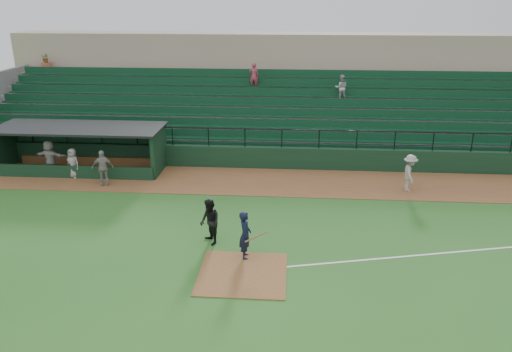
{
  "coord_description": "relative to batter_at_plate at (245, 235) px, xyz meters",
  "views": [
    {
      "loc": [
        1.6,
        -15.89,
        9.0
      ],
      "look_at": [
        0.0,
        5.0,
        1.4
      ],
      "focal_mm": 35.13,
      "sensor_mm": 36.0,
      "label": 1
    }
  ],
  "objects": [
    {
      "name": "dugout_player_b",
      "position": [
        -9.7,
        7.72,
        -0.1
      ],
      "size": [
        0.89,
        0.74,
        1.56
      ],
      "primitive_type": "imported",
      "rotation": [
        0.0,
        0.0,
        -0.38
      ],
      "color": "#99938F",
      "rests_on": "warning_track"
    },
    {
      "name": "dugout_player_a",
      "position": [
        -7.77,
        6.77,
        0.02
      ],
      "size": [
        1.13,
        0.69,
        1.8
      ],
      "primitive_type": "imported",
      "rotation": [
        0.0,
        0.0,
        0.25
      ],
      "color": "gray",
      "rests_on": "warning_track"
    },
    {
      "name": "dugout",
      "position": [
        -9.74,
        9.42,
        0.43
      ],
      "size": [
        8.9,
        3.2,
        2.42
      ],
      "color": "black",
      "rests_on": "ground"
    },
    {
      "name": "foul_line",
      "position": [
        8.01,
        1.06,
        -0.9
      ],
      "size": [
        17.49,
        4.44,
        0.01
      ],
      "primitive_type": "cube",
      "rotation": [
        0.0,
        0.0,
        0.24
      ],
      "color": "white",
      "rests_on": "ground"
    },
    {
      "name": "stadium_structure",
      "position": [
        0.01,
        16.32,
        1.4
      ],
      "size": [
        38.0,
        13.08,
        6.4
      ],
      "color": "black",
      "rests_on": "ground"
    },
    {
      "name": "ground",
      "position": [
        0.01,
        -0.14,
        -0.91
      ],
      "size": [
        90.0,
        90.0,
        0.0
      ],
      "primitive_type": "plane",
      "color": "#255B1D",
      "rests_on": "ground"
    },
    {
      "name": "runner",
      "position": [
        7.25,
        7.1,
        0.03
      ],
      "size": [
        0.69,
        1.18,
        1.81
      ],
      "primitive_type": "imported",
      "rotation": [
        0.0,
        0.0,
        1.55
      ],
      "color": "#9F9A95",
      "rests_on": "warning_track"
    },
    {
      "name": "batter_at_plate",
      "position": [
        0.0,
        0.0,
        0.0
      ],
      "size": [
        1.05,
        0.72,
        1.81
      ],
      "color": "black",
      "rests_on": "ground"
    },
    {
      "name": "warning_track",
      "position": [
        0.01,
        7.86,
        -0.89
      ],
      "size": [
        40.0,
        4.0,
        0.03
      ],
      "primitive_type": "cube",
      "color": "brown",
      "rests_on": "ground"
    },
    {
      "name": "umpire",
      "position": [
        -1.45,
        1.02,
        -0.01
      ],
      "size": [
        1.03,
        1.1,
        1.79
      ],
      "primitive_type": "imported",
      "rotation": [
        0.0,
        0.0,
        -1.02
      ],
      "color": "black",
      "rests_on": "ground"
    },
    {
      "name": "dugout_player_c",
      "position": [
        -11.13,
        8.16,
        0.05
      ],
      "size": [
        1.77,
        0.77,
        1.85
      ],
      "primitive_type": "imported",
      "rotation": [
        0.0,
        0.0,
        3.01
      ],
      "color": "#ADA8A2",
      "rests_on": "warning_track"
    },
    {
      "name": "home_plate_dirt",
      "position": [
        0.01,
        -1.14,
        -0.89
      ],
      "size": [
        3.0,
        3.0,
        0.03
      ],
      "primitive_type": "cube",
      "color": "brown",
      "rests_on": "ground"
    }
  ]
}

